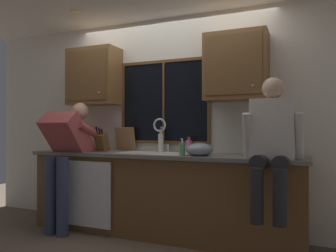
{
  "coord_description": "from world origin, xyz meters",
  "views": [
    {
      "loc": [
        1.52,
        -3.68,
        1.21
      ],
      "look_at": [
        0.1,
        -0.3,
        1.23
      ],
      "focal_mm": 35.16,
      "sensor_mm": 36.0,
      "label": 1
    }
  ],
  "objects_px": {
    "knife_block": "(102,142)",
    "mixing_bowl": "(199,150)",
    "soap_dispenser": "(182,149)",
    "bottle_tall_clear": "(189,146)",
    "cutting_board": "(125,139)",
    "bottle_green_glass": "(161,142)",
    "person_standing": "(66,150)",
    "person_sitting_on_counter": "(272,139)"
  },
  "relations": [
    {
      "from": "knife_block",
      "to": "mixing_bowl",
      "type": "relative_size",
      "value": 1.16
    },
    {
      "from": "knife_block",
      "to": "soap_dispenser",
      "type": "bearing_deg",
      "value": -9.36
    },
    {
      "from": "knife_block",
      "to": "bottle_tall_clear",
      "type": "distance_m",
      "value": 1.08
    },
    {
      "from": "soap_dispenser",
      "to": "cutting_board",
      "type": "bearing_deg",
      "value": 156.26
    },
    {
      "from": "mixing_bowl",
      "to": "bottle_green_glass",
      "type": "height_order",
      "value": "bottle_green_glass"
    },
    {
      "from": "cutting_board",
      "to": "soap_dispenser",
      "type": "xyz_separation_m",
      "value": [
        0.91,
        -0.4,
        -0.08
      ]
    },
    {
      "from": "person_standing",
      "to": "bottle_tall_clear",
      "type": "relative_size",
      "value": 7.9
    },
    {
      "from": "person_sitting_on_counter",
      "to": "knife_block",
      "type": "height_order",
      "value": "person_sitting_on_counter"
    },
    {
      "from": "soap_dispenser",
      "to": "bottle_green_glass",
      "type": "relative_size",
      "value": 0.64
    },
    {
      "from": "person_standing",
      "to": "cutting_board",
      "type": "bearing_deg",
      "value": 45.94
    },
    {
      "from": "mixing_bowl",
      "to": "soap_dispenser",
      "type": "height_order",
      "value": "soap_dispenser"
    },
    {
      "from": "cutting_board",
      "to": "bottle_green_glass",
      "type": "height_order",
      "value": "cutting_board"
    },
    {
      "from": "person_standing",
      "to": "knife_block",
      "type": "height_order",
      "value": "person_standing"
    },
    {
      "from": "bottle_green_glass",
      "to": "mixing_bowl",
      "type": "bearing_deg",
      "value": -26.56
    },
    {
      "from": "knife_block",
      "to": "cutting_board",
      "type": "bearing_deg",
      "value": 47.23
    },
    {
      "from": "cutting_board",
      "to": "soap_dispenser",
      "type": "relative_size",
      "value": 1.67
    },
    {
      "from": "knife_block",
      "to": "cutting_board",
      "type": "relative_size",
      "value": 1.07
    },
    {
      "from": "bottle_tall_clear",
      "to": "knife_block",
      "type": "bearing_deg",
      "value": -170.05
    },
    {
      "from": "cutting_board",
      "to": "soap_dispenser",
      "type": "distance_m",
      "value": 1.0
    },
    {
      "from": "bottle_tall_clear",
      "to": "mixing_bowl",
      "type": "bearing_deg",
      "value": -54.42
    },
    {
      "from": "person_standing",
      "to": "bottle_tall_clear",
      "type": "bearing_deg",
      "value": 19.55
    },
    {
      "from": "person_sitting_on_counter",
      "to": "knife_block",
      "type": "relative_size",
      "value": 3.92
    },
    {
      "from": "person_standing",
      "to": "knife_block",
      "type": "bearing_deg",
      "value": 45.02
    },
    {
      "from": "mixing_bowl",
      "to": "bottle_tall_clear",
      "type": "height_order",
      "value": "bottle_tall_clear"
    },
    {
      "from": "mixing_bowl",
      "to": "person_standing",
      "type": "bearing_deg",
      "value": -173.64
    },
    {
      "from": "person_sitting_on_counter",
      "to": "bottle_tall_clear",
      "type": "bearing_deg",
      "value": 154.43
    },
    {
      "from": "person_sitting_on_counter",
      "to": "knife_block",
      "type": "xyz_separation_m",
      "value": [
        -2.02,
        0.27,
        -0.08
      ]
    },
    {
      "from": "knife_block",
      "to": "bottle_green_glass",
      "type": "distance_m",
      "value": 0.74
    },
    {
      "from": "soap_dispenser",
      "to": "bottle_tall_clear",
      "type": "bearing_deg",
      "value": 98.35
    },
    {
      "from": "person_sitting_on_counter",
      "to": "bottle_tall_clear",
      "type": "height_order",
      "value": "person_sitting_on_counter"
    },
    {
      "from": "mixing_bowl",
      "to": "bottle_green_glass",
      "type": "relative_size",
      "value": 0.98
    },
    {
      "from": "person_sitting_on_counter",
      "to": "bottle_tall_clear",
      "type": "distance_m",
      "value": 1.06
    },
    {
      "from": "soap_dispenser",
      "to": "bottle_green_glass",
      "type": "bearing_deg",
      "value": 139.06
    },
    {
      "from": "cutting_board",
      "to": "bottle_tall_clear",
      "type": "height_order",
      "value": "cutting_board"
    },
    {
      "from": "soap_dispenser",
      "to": "knife_block",
      "type": "bearing_deg",
      "value": 170.64
    },
    {
      "from": "knife_block",
      "to": "bottle_tall_clear",
      "type": "relative_size",
      "value": 1.67
    },
    {
      "from": "person_sitting_on_counter",
      "to": "mixing_bowl",
      "type": "xyz_separation_m",
      "value": [
        -0.74,
        0.15,
        -0.12
      ]
    },
    {
      "from": "soap_dispenser",
      "to": "bottle_tall_clear",
      "type": "height_order",
      "value": "bottle_tall_clear"
    },
    {
      "from": "person_sitting_on_counter",
      "to": "knife_block",
      "type": "bearing_deg",
      "value": 172.34
    },
    {
      "from": "person_sitting_on_counter",
      "to": "mixing_bowl",
      "type": "bearing_deg",
      "value": 168.39
    },
    {
      "from": "cutting_board",
      "to": "mixing_bowl",
      "type": "height_order",
      "value": "cutting_board"
    },
    {
      "from": "bottle_tall_clear",
      "to": "soap_dispenser",
      "type": "bearing_deg",
      "value": -81.65
    }
  ]
}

